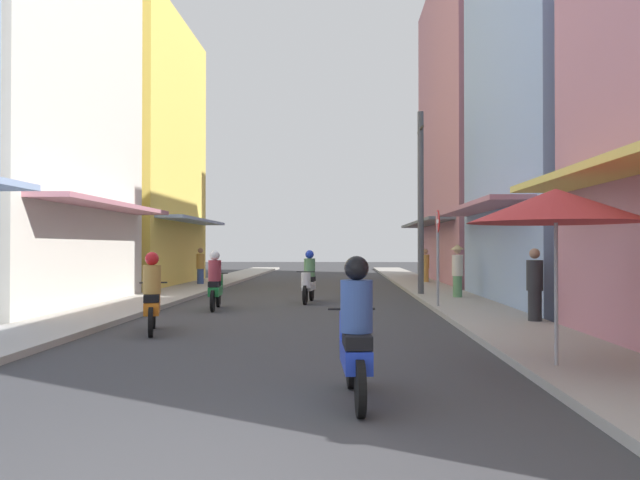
# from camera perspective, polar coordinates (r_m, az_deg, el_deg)

# --- Properties ---
(ground_plane) EXTENTS (94.80, 94.80, 0.00)m
(ground_plane) POSITION_cam_1_polar(r_m,az_deg,el_deg) (21.48, -1.20, -5.13)
(ground_plane) COLOR #38383A
(sidewalk_left) EXTENTS (2.00, 51.09, 0.12)m
(sidewalk_left) POSITION_cam_1_polar(r_m,az_deg,el_deg) (22.21, -13.14, -4.81)
(sidewalk_left) COLOR #ADA89E
(sidewalk_left) RESTS_ON ground
(sidewalk_right) EXTENTS (2.00, 51.09, 0.12)m
(sidewalk_right) POSITION_cam_1_polar(r_m,az_deg,el_deg) (21.70, 11.02, -4.91)
(sidewalk_right) COLOR #9E9991
(sidewalk_right) RESTS_ON ground
(building_left_far) EXTENTS (7.05, 8.80, 11.43)m
(building_left_far) POSITION_cam_1_polar(r_m,az_deg,el_deg) (28.02, -18.59, 7.66)
(building_left_far) COLOR #EFD159
(building_left_far) RESTS_ON ground
(building_right_mid) EXTENTS (7.05, 8.60, 12.93)m
(building_right_mid) POSITION_cam_1_polar(r_m,az_deg,el_deg) (19.82, 24.50, 13.37)
(building_right_mid) COLOR #8CA5CC
(building_right_mid) RESTS_ON ground
(building_right_far) EXTENTS (7.05, 12.12, 14.58)m
(building_right_far) POSITION_cam_1_polar(r_m,az_deg,el_deg) (30.55, 16.22, 9.96)
(building_right_far) COLOR #B7727F
(building_right_far) RESTS_ON ground
(motorbike_blue) EXTENTS (0.55, 1.81, 1.58)m
(motorbike_blue) POSITION_cam_1_polar(r_m,az_deg,el_deg) (6.73, 3.29, -8.94)
(motorbike_blue) COLOR black
(motorbike_blue) RESTS_ON ground
(motorbike_green) EXTENTS (0.55, 1.81, 1.58)m
(motorbike_green) POSITION_cam_1_polar(r_m,az_deg,el_deg) (16.68, -9.67, -3.98)
(motorbike_green) COLOR black
(motorbike_green) RESTS_ON ground
(motorbike_orange) EXTENTS (0.68, 1.77, 1.58)m
(motorbike_orange) POSITION_cam_1_polar(r_m,az_deg,el_deg) (12.44, -15.30, -5.10)
(motorbike_orange) COLOR black
(motorbike_orange) RESTS_ON ground
(motorbike_white) EXTENTS (0.55, 1.81, 1.58)m
(motorbike_white) POSITION_cam_1_polar(r_m,az_deg,el_deg) (18.51, -1.06, -3.66)
(motorbike_white) COLOR black
(motorbike_white) RESTS_ON ground
(pedestrian_foreground) EXTENTS (0.34, 0.34, 1.59)m
(pedestrian_foreground) POSITION_cam_1_polar(r_m,az_deg,el_deg) (27.85, 9.76, -2.47)
(pedestrian_foreground) COLOR #BF8C3F
(pedestrian_foreground) RESTS_ON ground
(pedestrian_far) EXTENTS (0.34, 0.34, 1.64)m
(pedestrian_far) POSITION_cam_1_polar(r_m,az_deg,el_deg) (26.48, -11.03, -2.50)
(pedestrian_far) COLOR #334C8C
(pedestrian_far) RESTS_ON ground
(pedestrian_midway) EXTENTS (0.34, 0.34, 1.65)m
(pedestrian_midway) POSITION_cam_1_polar(r_m,az_deg,el_deg) (13.72, 19.29, -4.17)
(pedestrian_midway) COLOR #262628
(pedestrian_midway) RESTS_ON ground
(pedestrian_crossing) EXTENTS (0.44, 0.44, 1.75)m
(pedestrian_crossing) POSITION_cam_1_polar(r_m,az_deg,el_deg) (19.55, 12.63, -2.65)
(pedestrian_crossing) COLOR #598C59
(pedestrian_crossing) RESTS_ON ground
(vendor_umbrella) EXTENTS (2.31, 2.31, 2.44)m
(vendor_umbrella) POSITION_cam_1_polar(r_m,az_deg,el_deg) (8.68, 21.02, 2.98)
(vendor_umbrella) COLOR #99999E
(vendor_umbrella) RESTS_ON ground
(utility_pole) EXTENTS (0.20, 1.20, 6.19)m
(utility_pole) POSITION_cam_1_polar(r_m,az_deg,el_deg) (20.77, 9.32, 3.49)
(utility_pole) COLOR #4C4C4F
(utility_pole) RESTS_ON ground
(street_sign_no_entry) EXTENTS (0.07, 0.60, 2.65)m
(street_sign_no_entry) POSITION_cam_1_polar(r_m,az_deg,el_deg) (16.46, 10.87, -0.49)
(street_sign_no_entry) COLOR gray
(street_sign_no_entry) RESTS_ON ground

